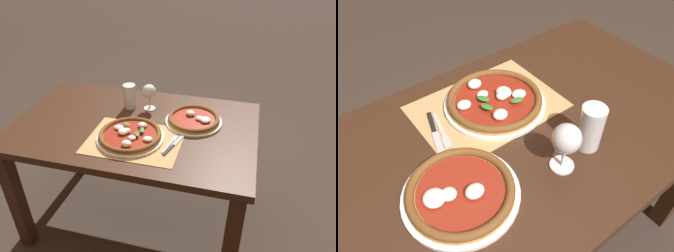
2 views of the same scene
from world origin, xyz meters
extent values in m
plane|color=#382D26|center=(0.00, 0.00, 0.00)|extent=(24.00, 24.00, 0.00)
cube|color=#382114|center=(0.00, 0.00, 0.72)|extent=(1.32, 0.81, 0.04)
cube|color=#382114|center=(-0.60, -0.35, 0.35)|extent=(0.07, 0.07, 0.70)
cube|color=#382114|center=(0.60, -0.35, 0.35)|extent=(0.07, 0.07, 0.70)
cube|color=#382114|center=(-0.60, 0.35, 0.35)|extent=(0.07, 0.07, 0.70)
cube|color=#382114|center=(0.60, 0.35, 0.35)|extent=(0.07, 0.07, 0.70)
cube|color=tan|center=(0.06, -0.15, 0.74)|extent=(0.48, 0.34, 0.00)
cylinder|color=white|center=(0.03, -0.14, 0.75)|extent=(0.34, 0.34, 0.01)
cylinder|color=tan|center=(0.03, -0.14, 0.76)|extent=(0.32, 0.32, 0.01)
torus|color=brown|center=(0.03, -0.14, 0.77)|extent=(0.32, 0.32, 0.02)
cylinder|color=maroon|center=(0.03, -0.14, 0.77)|extent=(0.27, 0.27, 0.00)
ellipsoid|color=white|center=(0.01, -0.13, 0.78)|extent=(0.04, 0.04, 0.03)
ellipsoid|color=white|center=(-0.01, -0.14, 0.78)|extent=(0.05, 0.06, 0.03)
ellipsoid|color=white|center=(0.13, -0.17, 0.78)|extent=(0.05, 0.04, 0.02)
ellipsoid|color=white|center=(0.05, -0.24, 0.78)|extent=(0.05, 0.04, 0.03)
ellipsoid|color=white|center=(0.07, -0.06, 0.78)|extent=(0.05, 0.04, 0.03)
ellipsoid|color=white|center=(0.05, -0.18, 0.78)|extent=(0.04, 0.03, 0.02)
ellipsoid|color=white|center=(-0.05, -0.10, 0.78)|extent=(0.05, 0.04, 0.02)
ellipsoid|color=#337A2D|center=(-0.01, -0.08, 0.79)|extent=(0.05, 0.03, 0.00)
ellipsoid|color=#337A2D|center=(0.08, -0.11, 0.79)|extent=(0.04, 0.05, 0.00)
ellipsoid|color=#337A2D|center=(0.07, -0.15, 0.79)|extent=(0.04, 0.05, 0.00)
cylinder|color=white|center=(0.31, 0.10, 0.75)|extent=(0.31, 0.31, 0.01)
cylinder|color=tan|center=(0.31, 0.10, 0.76)|extent=(0.28, 0.28, 0.01)
torus|color=brown|center=(0.31, 0.10, 0.77)|extent=(0.28, 0.28, 0.02)
cylinder|color=maroon|center=(0.31, 0.10, 0.76)|extent=(0.23, 0.23, 0.00)
ellipsoid|color=white|center=(0.29, 0.13, 0.78)|extent=(0.05, 0.04, 0.03)
ellipsoid|color=white|center=(0.38, 0.08, 0.77)|extent=(0.06, 0.06, 0.02)
ellipsoid|color=white|center=(0.34, 0.10, 0.77)|extent=(0.04, 0.04, 0.02)
cylinder|color=silver|center=(0.03, 0.19, 0.74)|extent=(0.07, 0.07, 0.00)
cylinder|color=silver|center=(0.03, 0.19, 0.78)|extent=(0.01, 0.01, 0.06)
ellipsoid|color=silver|center=(0.03, 0.19, 0.85)|extent=(0.08, 0.08, 0.08)
ellipsoid|color=#AD5B14|center=(0.03, 0.19, 0.84)|extent=(0.07, 0.07, 0.05)
cylinder|color=silver|center=(-0.08, 0.17, 0.81)|extent=(0.07, 0.07, 0.15)
cylinder|color=black|center=(-0.08, 0.17, 0.80)|extent=(0.07, 0.07, 0.12)
cylinder|color=silver|center=(-0.08, 0.17, 0.86)|extent=(0.07, 0.07, 0.02)
cube|color=#B7B7BC|center=(0.23, -0.16, 0.75)|extent=(0.04, 0.11, 0.00)
cube|color=#B7B7BC|center=(0.25, -0.09, 0.75)|extent=(0.03, 0.05, 0.00)
cylinder|color=#B7B7BC|center=(0.27, -0.05, 0.75)|extent=(0.01, 0.04, 0.00)
cylinder|color=#B7B7BC|center=(0.26, -0.05, 0.75)|extent=(0.01, 0.04, 0.00)
cylinder|color=#B7B7BC|center=(0.25, -0.04, 0.75)|extent=(0.01, 0.04, 0.00)
cylinder|color=#B7B7BC|center=(0.25, -0.04, 0.75)|extent=(0.01, 0.04, 0.00)
cube|color=black|center=(0.24, -0.19, 0.75)|extent=(0.04, 0.10, 0.01)
cube|color=#B7B7BC|center=(0.27, -0.09, 0.75)|extent=(0.05, 0.12, 0.00)
camera|label=1|loc=(0.56, -1.42, 1.69)|focal=35.00mm
camera|label=2|loc=(0.51, 0.55, 1.47)|focal=35.00mm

